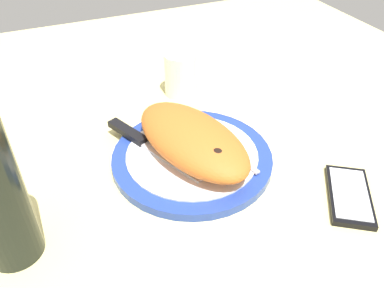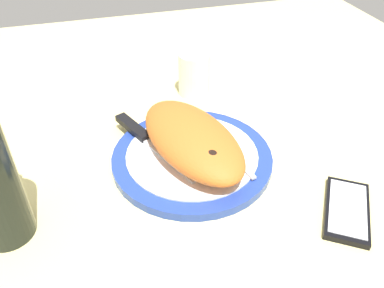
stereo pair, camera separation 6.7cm
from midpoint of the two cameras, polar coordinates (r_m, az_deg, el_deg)
name	(u,v)px [view 2 (the right image)]	position (r cm, az deg, el deg)	size (l,w,h in cm)	color
ground_plane	(192,168)	(70.22, 2.72, -3.58)	(150.00, 150.00, 3.00)	#E5D684
plate	(192,157)	(68.65, 2.78, -2.08)	(27.90, 27.90, 1.90)	#233D99
calzone	(194,139)	(66.04, 3.15, 0.57)	(27.46, 18.47, 6.14)	#C16023
fork	(224,147)	(69.61, 7.48, -0.49)	(15.45, 4.47, 0.40)	silver
knife	(143,136)	(71.30, -4.52, 1.11)	(21.73, 10.82, 1.20)	silver
smartphone	(347,210)	(65.88, 24.36, -8.85)	(14.14, 12.40, 1.16)	black
water_glass	(194,76)	(86.54, 2.54, 9.73)	(6.78, 6.78, 9.39)	silver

